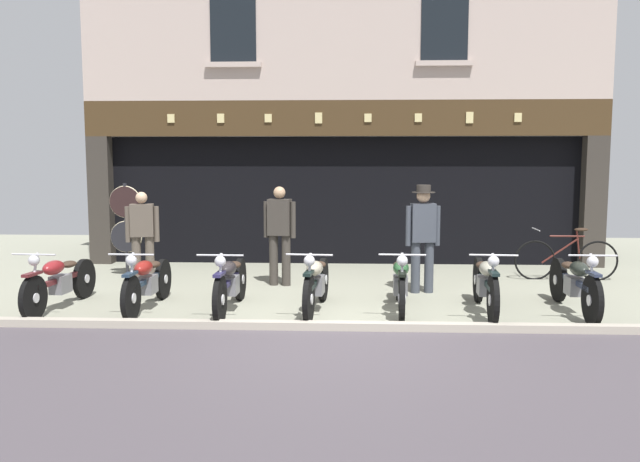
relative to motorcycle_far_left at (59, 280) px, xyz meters
name	(u,v)px	position (x,y,z in m)	size (l,w,h in m)	color
ground	(337,358)	(4.04, -2.04, -0.45)	(22.38, 22.00, 0.18)	gray
shop_facade	(344,178)	(4.04, 5.96, 1.29)	(10.68, 4.42, 6.25)	black
motorcycle_far_left	(59,280)	(0.00, 0.00, 0.00)	(0.62, 2.03, 0.90)	black
motorcycle_left	(147,281)	(1.28, 0.02, 0.00)	(0.62, 2.01, 0.91)	black
motorcycle_center_left	(230,282)	(2.49, -0.04, 0.01)	(0.62, 2.09, 0.92)	black
motorcycle_center	(316,282)	(3.70, 0.00, 0.01)	(0.62, 2.06, 0.92)	black
motorcycle_center_right	(400,282)	(4.90, 0.10, 0.01)	(0.62, 2.04, 0.92)	black
motorcycle_right	(485,283)	(6.07, 0.01, 0.02)	(0.62, 2.11, 0.93)	black
motorcycle_far_right	(575,283)	(7.33, 0.09, 0.02)	(0.62, 2.10, 0.93)	black
salesman_left	(143,234)	(0.67, 1.73, 0.47)	(0.55, 0.29, 1.60)	brown
shopkeeper_center	(280,231)	(2.99, 1.89, 0.52)	(0.55, 0.28, 1.69)	#38332D
salesman_right	(423,233)	(5.35, 1.39, 0.56)	(0.56, 0.37, 1.74)	#3D424C
tyre_sign_pole	(126,221)	(0.07, 2.64, 0.61)	(0.59, 0.06, 1.71)	#232328
advert_board_near	(461,181)	(6.43, 4.34, 1.29)	(0.80, 0.03, 1.04)	silver
advert_board_far	(511,183)	(7.44, 4.34, 1.24)	(0.83, 0.03, 0.90)	silver
leaning_bicycle	(567,258)	(8.05, 2.64, -0.03)	(1.82, 0.50, 0.95)	black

